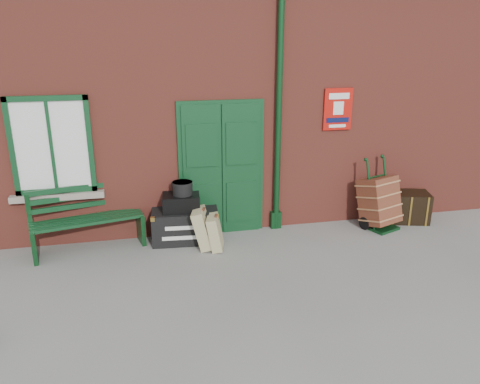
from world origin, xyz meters
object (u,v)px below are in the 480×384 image
object	(u,v)px
bench	(87,217)
porter_trolley	(379,202)
houdini_trunk	(185,225)
dark_trunk	(407,207)

from	to	relation	value
bench	porter_trolley	bearing A→B (deg)	-15.07
houdini_trunk	dark_trunk	distance (m)	4.02
porter_trolley	dark_trunk	xyz separation A→B (m)	(0.65, 0.16, -0.20)
bench	dark_trunk	xyz separation A→B (m)	(5.56, -0.04, -0.25)
porter_trolley	houdini_trunk	bearing A→B (deg)	155.95
houdini_trunk	dark_trunk	world-z (taller)	dark_trunk
porter_trolley	bench	bearing A→B (deg)	156.33
bench	porter_trolley	distance (m)	4.92
bench	porter_trolley	world-z (taller)	porter_trolley
houdini_trunk	bench	bearing A→B (deg)	-176.59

